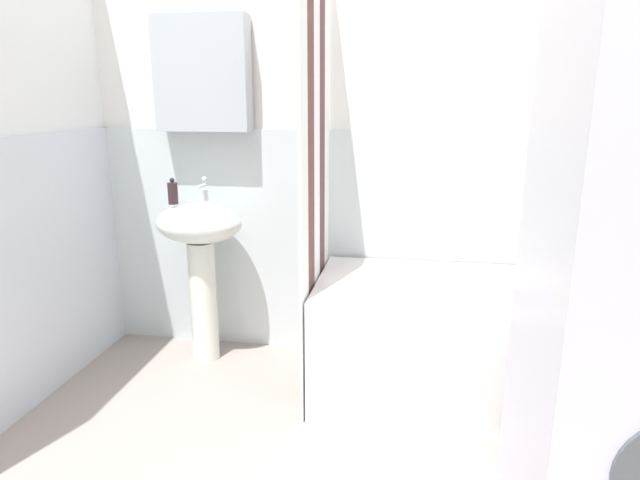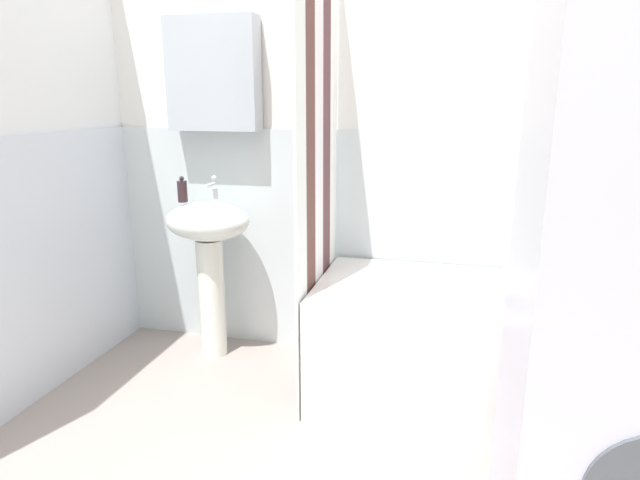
{
  "view_description": "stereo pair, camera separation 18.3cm",
  "coord_description": "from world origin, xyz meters",
  "px_view_note": "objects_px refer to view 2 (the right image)",
  "views": [
    {
      "loc": [
        0.1,
        -1.49,
        1.34
      ],
      "look_at": [
        -0.28,
        0.75,
        0.75
      ],
      "focal_mm": 30.29,
      "sensor_mm": 36.0,
      "label": 1
    },
    {
      "loc": [
        0.28,
        -1.45,
        1.34
      ],
      "look_at": [
        -0.28,
        0.75,
        0.75
      ],
      "focal_mm": 30.29,
      "sensor_mm": 36.0,
      "label": 2
    }
  ],
  "objects_px": {
    "body_wash_bottle": "(616,265)",
    "lotion_bottle": "(566,264)",
    "shampoo_bottle": "(584,260)",
    "soap_dispenser": "(182,191)",
    "conditioner_bottle": "(540,256)",
    "bathtub": "(473,347)",
    "towel_folded": "(469,293)",
    "sink": "(209,245)"
  },
  "relations": [
    {
      "from": "soap_dispenser",
      "to": "bathtub",
      "type": "distance_m",
      "value": 1.6
    },
    {
      "from": "shampoo_bottle",
      "to": "towel_folded",
      "type": "distance_m",
      "value": 0.71
    },
    {
      "from": "body_wash_bottle",
      "to": "shampoo_bottle",
      "type": "xyz_separation_m",
      "value": [
        -0.12,
        0.04,
        -0.0
      ]
    },
    {
      "from": "sink",
      "to": "towel_folded",
      "type": "xyz_separation_m",
      "value": [
        1.31,
        -0.35,
        -0.03
      ]
    },
    {
      "from": "lotion_bottle",
      "to": "conditioner_bottle",
      "type": "height_order",
      "value": "conditioner_bottle"
    },
    {
      "from": "soap_dispenser",
      "to": "lotion_bottle",
      "type": "height_order",
      "value": "soap_dispenser"
    },
    {
      "from": "lotion_bottle",
      "to": "conditioner_bottle",
      "type": "distance_m",
      "value": 0.12
    },
    {
      "from": "bathtub",
      "to": "lotion_bottle",
      "type": "relative_size",
      "value": 8.9
    },
    {
      "from": "sink",
      "to": "bathtub",
      "type": "relative_size",
      "value": 0.6
    },
    {
      "from": "soap_dispenser",
      "to": "bathtub",
      "type": "bearing_deg",
      "value": -5.37
    },
    {
      "from": "shampoo_bottle",
      "to": "conditioner_bottle",
      "type": "distance_m",
      "value": 0.2
    },
    {
      "from": "conditioner_bottle",
      "to": "towel_folded",
      "type": "bearing_deg",
      "value": -126.16
    },
    {
      "from": "bathtub",
      "to": "lotion_bottle",
      "type": "bearing_deg",
      "value": 32.98
    },
    {
      "from": "conditioner_bottle",
      "to": "lotion_bottle",
      "type": "bearing_deg",
      "value": 2.02
    },
    {
      "from": "conditioner_bottle",
      "to": "towel_folded",
      "type": "distance_m",
      "value": 0.54
    },
    {
      "from": "sink",
      "to": "soap_dispenser",
      "type": "xyz_separation_m",
      "value": [
        -0.12,
        -0.02,
        0.28
      ]
    },
    {
      "from": "sink",
      "to": "body_wash_bottle",
      "type": "xyz_separation_m",
      "value": [
        1.95,
        0.1,
        0.01
      ]
    },
    {
      "from": "body_wash_bottle",
      "to": "towel_folded",
      "type": "xyz_separation_m",
      "value": [
        -0.64,
        -0.45,
        -0.04
      ]
    },
    {
      "from": "soap_dispenser",
      "to": "lotion_bottle",
      "type": "xyz_separation_m",
      "value": [
        1.86,
        0.12,
        -0.28
      ]
    },
    {
      "from": "soap_dispenser",
      "to": "shampoo_bottle",
      "type": "xyz_separation_m",
      "value": [
        1.94,
        0.16,
        -0.27
      ]
    },
    {
      "from": "conditioner_bottle",
      "to": "towel_folded",
      "type": "xyz_separation_m",
      "value": [
        -0.32,
        -0.44,
        -0.06
      ]
    },
    {
      "from": "sink",
      "to": "body_wash_bottle",
      "type": "distance_m",
      "value": 1.95
    },
    {
      "from": "towel_folded",
      "to": "lotion_bottle",
      "type": "bearing_deg",
      "value": 45.39
    },
    {
      "from": "soap_dispenser",
      "to": "towel_folded",
      "type": "height_order",
      "value": "soap_dispenser"
    },
    {
      "from": "lotion_bottle",
      "to": "soap_dispenser",
      "type": "bearing_deg",
      "value": -176.34
    },
    {
      "from": "sink",
      "to": "bathtub",
      "type": "height_order",
      "value": "sink"
    },
    {
      "from": "sink",
      "to": "towel_folded",
      "type": "relative_size",
      "value": 2.59
    },
    {
      "from": "shampoo_bottle",
      "to": "soap_dispenser",
      "type": "bearing_deg",
      "value": -175.22
    },
    {
      "from": "body_wash_bottle",
      "to": "lotion_bottle",
      "type": "distance_m",
      "value": 0.21
    },
    {
      "from": "soap_dispenser",
      "to": "bathtub",
      "type": "height_order",
      "value": "soap_dispenser"
    },
    {
      "from": "body_wash_bottle",
      "to": "lotion_bottle",
      "type": "height_order",
      "value": "body_wash_bottle"
    },
    {
      "from": "conditioner_bottle",
      "to": "soap_dispenser",
      "type": "bearing_deg",
      "value": -176.24
    },
    {
      "from": "soap_dispenser",
      "to": "conditioner_bottle",
      "type": "distance_m",
      "value": 1.77
    },
    {
      "from": "bathtub",
      "to": "shampoo_bottle",
      "type": "bearing_deg",
      "value": 32.15
    },
    {
      "from": "bathtub",
      "to": "sink",
      "type": "bearing_deg",
      "value": 173.16
    },
    {
      "from": "bathtub",
      "to": "lotion_bottle",
      "type": "distance_m",
      "value": 0.58
    },
    {
      "from": "soap_dispenser",
      "to": "body_wash_bottle",
      "type": "relative_size",
      "value": 0.75
    },
    {
      "from": "lotion_bottle",
      "to": "towel_folded",
      "type": "relative_size",
      "value": 0.49
    },
    {
      "from": "conditioner_bottle",
      "to": "sink",
      "type": "bearing_deg",
      "value": -176.8
    },
    {
      "from": "sink",
      "to": "soap_dispenser",
      "type": "height_order",
      "value": "soap_dispenser"
    },
    {
      "from": "sink",
      "to": "soap_dispenser",
      "type": "relative_size",
      "value": 6.35
    },
    {
      "from": "soap_dispenser",
      "to": "towel_folded",
      "type": "xyz_separation_m",
      "value": [
        1.43,
        -0.32,
        -0.31
      ]
    }
  ]
}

